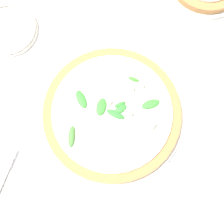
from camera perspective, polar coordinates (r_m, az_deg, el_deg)
ground_plane at (r=0.64m, az=-1.56°, el=1.23°), size 6.00×6.00×0.00m
pizza_arugula_main at (r=0.61m, az=-0.00°, el=-0.27°), size 0.34×0.34×0.05m
side_plate_white at (r=0.76m, az=-21.74°, el=16.34°), size 0.15×0.15×0.02m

